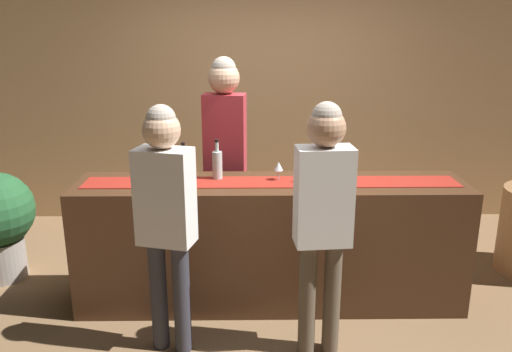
{
  "coord_description": "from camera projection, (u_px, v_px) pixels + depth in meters",
  "views": [
    {
      "loc": [
        -0.16,
        -3.61,
        2.08
      ],
      "look_at": [
        -0.11,
        0.0,
        1.01
      ],
      "focal_mm": 36.31,
      "sensor_mm": 36.0,
      "label": 1
    }
  ],
  "objects": [
    {
      "name": "wine_bottle_clear",
      "position": [
        217.0,
        164.0,
        3.84
      ],
      "size": [
        0.07,
        0.07,
        0.3
      ],
      "color": "#B2C6C1",
      "rests_on": "bar_counter"
    },
    {
      "name": "customer_browsing",
      "position": [
        165.0,
        207.0,
        3.17
      ],
      "size": [
        0.38,
        0.28,
        1.63
      ],
      "rotation": [
        0.0,
        0.0,
        -0.26
      ],
      "color": "#33333D",
      "rests_on": "ground"
    },
    {
      "name": "ground_plane",
      "position": [
        270.0,
        299.0,
        4.06
      ],
      "size": [
        10.0,
        10.0,
        0.0
      ],
      "primitive_type": "plane",
      "color": "brown"
    },
    {
      "name": "wine_bottle_amber",
      "position": [
        323.0,
        169.0,
        3.72
      ],
      "size": [
        0.07,
        0.07,
        0.3
      ],
      "color": "brown",
      "rests_on": "bar_counter"
    },
    {
      "name": "customer_sipping",
      "position": [
        323.0,
        206.0,
        3.14
      ],
      "size": [
        0.35,
        0.23,
        1.65
      ],
      "rotation": [
        0.0,
        0.0,
        0.08
      ],
      "color": "brown",
      "rests_on": "ground"
    },
    {
      "name": "wine_bottle_green",
      "position": [
        184.0,
        168.0,
        3.74
      ],
      "size": [
        0.07,
        0.07,
        0.3
      ],
      "color": "#194723",
      "rests_on": "bar_counter"
    },
    {
      "name": "back_wall",
      "position": [
        264.0,
        85.0,
        5.47
      ],
      "size": [
        6.0,
        0.12,
        2.9
      ],
      "primitive_type": "cube",
      "color": "tan",
      "rests_on": "ground"
    },
    {
      "name": "bar_counter",
      "position": [
        271.0,
        243.0,
        3.92
      ],
      "size": [
        2.87,
        0.6,
        0.96
      ],
      "primitive_type": "cube",
      "color": "#472B19",
      "rests_on": "ground"
    },
    {
      "name": "wine_glass_mid_counter",
      "position": [
        279.0,
        167.0,
        3.8
      ],
      "size": [
        0.07,
        0.07,
        0.14
      ],
      "color": "silver",
      "rests_on": "bar_counter"
    },
    {
      "name": "wine_glass_near_customer",
      "position": [
        352.0,
        168.0,
        3.77
      ],
      "size": [
        0.07,
        0.07,
        0.14
      ],
      "color": "silver",
      "rests_on": "bar_counter"
    },
    {
      "name": "bartender",
      "position": [
        225.0,
        140.0,
        4.28
      ],
      "size": [
        0.36,
        0.26,
        1.83
      ],
      "rotation": [
        0.0,
        0.0,
        3.02
      ],
      "color": "#26262B",
      "rests_on": "ground"
    },
    {
      "name": "counter_runner_cloth",
      "position": [
        271.0,
        182.0,
        3.78
      ],
      "size": [
        2.73,
        0.28,
        0.01
      ],
      "primitive_type": "cube",
      "color": "maroon",
      "rests_on": "bar_counter"
    }
  ]
}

